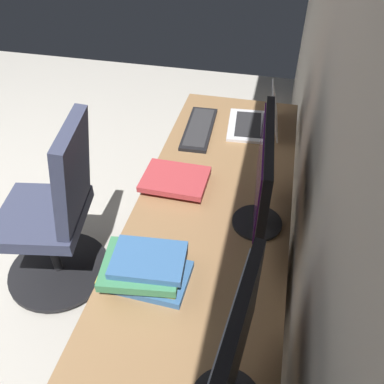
{
  "coord_description": "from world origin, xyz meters",
  "views": [
    {
      "loc": [
        1.35,
        2.2,
        1.9
      ],
      "look_at": [
        0.27,
        1.95,
        0.95
      ],
      "focal_mm": 38.34,
      "sensor_mm": 36.0,
      "label": 1
    }
  ],
  "objects_px": {
    "monitor_secondary": "(263,175)",
    "keyboard_main": "(199,128)",
    "book_stack_near": "(175,180)",
    "monitor_primary": "(230,361)",
    "book_stack_far": "(144,268)",
    "office_chair": "(57,218)",
    "laptop_leftmost": "(258,119)",
    "drawer_pedestal": "(208,301)"
  },
  "relations": [
    {
      "from": "laptop_leftmost",
      "to": "book_stack_far",
      "type": "distance_m",
      "value": 1.12
    },
    {
      "from": "drawer_pedestal",
      "to": "laptop_leftmost",
      "type": "height_order",
      "value": "laptop_leftmost"
    },
    {
      "from": "laptop_leftmost",
      "to": "book_stack_far",
      "type": "height_order",
      "value": "laptop_leftmost"
    },
    {
      "from": "monitor_secondary",
      "to": "book_stack_far",
      "type": "xyz_separation_m",
      "value": [
        0.36,
        -0.35,
        -0.2
      ]
    },
    {
      "from": "laptop_leftmost",
      "to": "book_stack_near",
      "type": "xyz_separation_m",
      "value": [
        0.56,
        -0.31,
        -0.02
      ]
    },
    {
      "from": "drawer_pedestal",
      "to": "monitor_primary",
      "type": "distance_m",
      "value": 0.86
    },
    {
      "from": "monitor_secondary",
      "to": "monitor_primary",
      "type": "bearing_deg",
      "value": -0.82
    },
    {
      "from": "drawer_pedestal",
      "to": "keyboard_main",
      "type": "bearing_deg",
      "value": -165.01
    },
    {
      "from": "monitor_primary",
      "to": "office_chair",
      "type": "distance_m",
      "value": 1.37
    },
    {
      "from": "book_stack_far",
      "to": "office_chair",
      "type": "xyz_separation_m",
      "value": [
        -0.45,
        -0.64,
        -0.33
      ]
    },
    {
      "from": "monitor_secondary",
      "to": "book_stack_near",
      "type": "bearing_deg",
      "value": -113.54
    },
    {
      "from": "monitor_primary",
      "to": "book_stack_far",
      "type": "xyz_separation_m",
      "value": [
        -0.36,
        -0.34,
        -0.19
      ]
    },
    {
      "from": "monitor_primary",
      "to": "keyboard_main",
      "type": "relative_size",
      "value": 1.12
    },
    {
      "from": "keyboard_main",
      "to": "drawer_pedestal",
      "type": "bearing_deg",
      "value": 14.99
    },
    {
      "from": "monitor_primary",
      "to": "keyboard_main",
      "type": "bearing_deg",
      "value": -165.11
    },
    {
      "from": "monitor_primary",
      "to": "drawer_pedestal",
      "type": "bearing_deg",
      "value": -165.25
    },
    {
      "from": "keyboard_main",
      "to": "book_stack_near",
      "type": "height_order",
      "value": "book_stack_near"
    },
    {
      "from": "monitor_primary",
      "to": "book_stack_near",
      "type": "bearing_deg",
      "value": -157.32
    },
    {
      "from": "drawer_pedestal",
      "to": "monitor_primary",
      "type": "xyz_separation_m",
      "value": [
        0.57,
        0.15,
        0.62
      ]
    },
    {
      "from": "keyboard_main",
      "to": "book_stack_far",
      "type": "distance_m",
      "value": 0.99
    },
    {
      "from": "book_stack_far",
      "to": "office_chair",
      "type": "distance_m",
      "value": 0.85
    },
    {
      "from": "monitor_primary",
      "to": "laptop_leftmost",
      "type": "distance_m",
      "value": 1.46
    },
    {
      "from": "drawer_pedestal",
      "to": "book_stack_far",
      "type": "distance_m",
      "value": 0.52
    },
    {
      "from": "book_stack_near",
      "to": "book_stack_far",
      "type": "bearing_deg",
      "value": 2.88
    },
    {
      "from": "book_stack_far",
      "to": "laptop_leftmost",
      "type": "bearing_deg",
      "value": 165.36
    },
    {
      "from": "laptop_leftmost",
      "to": "office_chair",
      "type": "bearing_deg",
      "value": -55.49
    },
    {
      "from": "monitor_secondary",
      "to": "laptop_leftmost",
      "type": "distance_m",
      "value": 0.76
    },
    {
      "from": "book_stack_near",
      "to": "office_chair",
      "type": "distance_m",
      "value": 0.68
    },
    {
      "from": "keyboard_main",
      "to": "book_stack_near",
      "type": "distance_m",
      "value": 0.47
    },
    {
      "from": "monitor_secondary",
      "to": "keyboard_main",
      "type": "bearing_deg",
      "value": -149.79
    },
    {
      "from": "keyboard_main",
      "to": "office_chair",
      "type": "bearing_deg",
      "value": -48.99
    },
    {
      "from": "book_stack_far",
      "to": "keyboard_main",
      "type": "bearing_deg",
      "value": -179.01
    },
    {
      "from": "drawer_pedestal",
      "to": "monitor_secondary",
      "type": "relative_size",
      "value": 1.34
    },
    {
      "from": "drawer_pedestal",
      "to": "keyboard_main",
      "type": "relative_size",
      "value": 1.63
    },
    {
      "from": "monitor_primary",
      "to": "book_stack_far",
      "type": "distance_m",
      "value": 0.53
    },
    {
      "from": "book_stack_near",
      "to": "book_stack_far",
      "type": "relative_size",
      "value": 0.92
    },
    {
      "from": "monitor_secondary",
      "to": "keyboard_main",
      "type": "distance_m",
      "value": 0.77
    },
    {
      "from": "monitor_secondary",
      "to": "book_stack_near",
      "type": "xyz_separation_m",
      "value": [
        -0.16,
        -0.38,
        -0.22
      ]
    },
    {
      "from": "monitor_primary",
      "to": "laptop_leftmost",
      "type": "xyz_separation_m",
      "value": [
        -1.44,
        -0.06,
        -0.19
      ]
    },
    {
      "from": "monitor_primary",
      "to": "monitor_secondary",
      "type": "xyz_separation_m",
      "value": [
        -0.72,
        0.01,
        0.01
      ]
    },
    {
      "from": "laptop_leftmost",
      "to": "keyboard_main",
      "type": "distance_m",
      "value": 0.32
    },
    {
      "from": "monitor_secondary",
      "to": "office_chair",
      "type": "distance_m",
      "value": 1.12
    }
  ]
}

